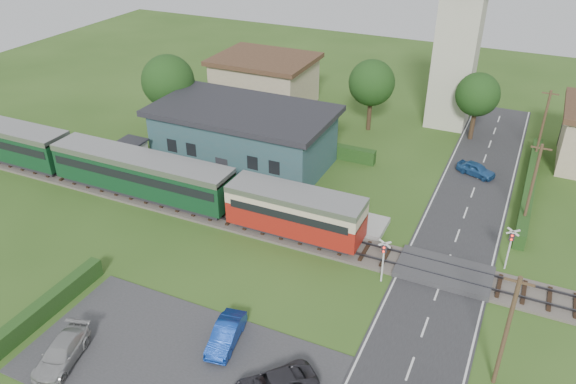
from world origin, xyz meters
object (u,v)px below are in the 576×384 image
at_px(train, 110,166).
at_px(car_park_silver, 61,353).
at_px(pedestrian_near, 306,199).
at_px(car_on_road, 476,169).
at_px(station_building, 244,135).
at_px(crossing_signal_near, 384,255).
at_px(crossing_signal_far, 511,243).
at_px(pedestrian_far, 163,171).
at_px(church_tower, 460,26).
at_px(house_west, 265,81).
at_px(equipment_hut, 132,154).
at_px(car_park_blue, 226,334).

distance_m(train, car_park_silver, 19.51).
relative_size(train, pedestrian_near, 26.20).
bearing_deg(car_on_road, station_building, 128.01).
relative_size(crossing_signal_near, crossing_signal_far, 1.00).
bearing_deg(pedestrian_far, station_building, -31.48).
relative_size(train, church_tower, 2.45).
xyz_separation_m(pedestrian_near, pedestrian_far, (-12.82, -0.92, 0.02)).
relative_size(house_west, pedestrian_near, 6.55).
bearing_deg(crossing_signal_near, car_park_silver, -134.27).
bearing_deg(equipment_hut, car_park_blue, -39.18).
height_order(station_building, crossing_signal_near, station_building).
height_order(equipment_hut, pedestrian_near, equipment_hut).
bearing_deg(crossing_signal_far, station_building, 164.37).
height_order(crossing_signal_near, car_park_silver, crossing_signal_near).
bearing_deg(pedestrian_near, car_park_silver, 65.43).
xyz_separation_m(house_west, crossing_signal_far, (28.60, -20.61, -0.65)).
bearing_deg(pedestrian_far, crossing_signal_near, -101.76).
distance_m(crossing_signal_far, pedestrian_near, 15.09).
relative_size(car_park_blue, pedestrian_near, 2.27).
distance_m(equipment_hut, church_tower, 33.48).
distance_m(car_on_road, car_park_silver, 36.05).
relative_size(equipment_hut, pedestrian_far, 1.50).
height_order(car_park_blue, car_park_silver, car_park_blue).
xyz_separation_m(equipment_hut, crossing_signal_far, (31.60, -0.81, 0.39)).
bearing_deg(car_park_blue, pedestrian_far, 125.80).
relative_size(station_building, pedestrian_far, 9.43).
xyz_separation_m(station_building, car_park_blue, (10.03, -20.49, -2.00)).
bearing_deg(car_on_road, pedestrian_near, 157.39).
bearing_deg(pedestrian_near, crossing_signal_near, 135.84).
bearing_deg(church_tower, equipment_hut, -135.25).
relative_size(station_building, church_tower, 0.91).
bearing_deg(church_tower, pedestrian_far, -129.21).
xyz_separation_m(church_tower, car_on_road, (4.69, -10.73, -9.60)).
height_order(car_park_blue, pedestrian_near, pedestrian_near).
distance_m(equipment_hut, pedestrian_near, 16.57).
xyz_separation_m(crossing_signal_near, crossing_signal_far, (7.20, 4.80, 0.00)).
xyz_separation_m(car_on_road, pedestrian_near, (-11.12, -11.95, 0.65)).
height_order(equipment_hut, car_park_silver, equipment_hut).
relative_size(crossing_signal_far, pedestrian_far, 1.93).
bearing_deg(car_on_road, car_park_blue, -179.50).
distance_m(station_building, church_tower, 23.89).
bearing_deg(station_building, pedestrian_near, -33.51).
bearing_deg(pedestrian_near, car_on_road, -140.92).
height_order(house_west, car_on_road, house_west).
bearing_deg(pedestrian_near, station_building, -41.48).
relative_size(equipment_hut, car_park_silver, 0.60).
distance_m(car_on_road, car_park_blue, 28.46).
height_order(crossing_signal_far, car_park_blue, crossing_signal_far).
xyz_separation_m(equipment_hut, car_park_blue, (18.03, -14.70, -1.05)).
relative_size(church_tower, car_on_road, 5.22).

